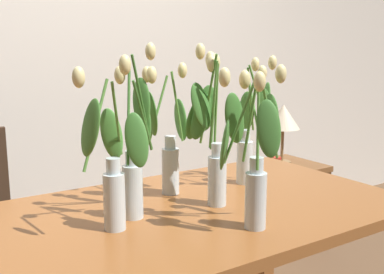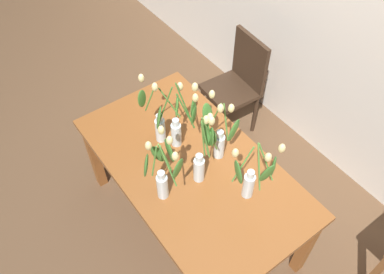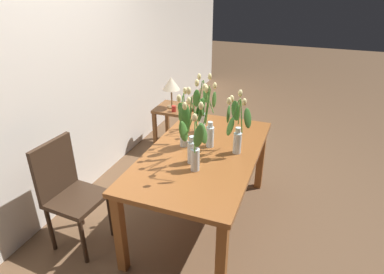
% 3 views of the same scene
% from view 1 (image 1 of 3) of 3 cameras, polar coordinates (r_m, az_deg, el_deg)
% --- Properties ---
extents(room_wall_rear, '(9.00, 0.10, 2.70)m').
position_cam_1_polar(room_wall_rear, '(2.83, -16.19, 11.37)').
color(room_wall_rear, silver).
rests_on(room_wall_rear, ground).
extents(dining_table, '(1.60, 0.90, 0.74)m').
position_cam_1_polar(dining_table, '(1.69, -0.58, -11.78)').
color(dining_table, brown).
rests_on(dining_table, ground).
extents(tulip_vase_0, '(0.13, 0.18, 0.58)m').
position_cam_1_polar(tulip_vase_0, '(1.66, 2.29, -0.34)').
color(tulip_vase_0, silver).
rests_on(tulip_vase_0, dining_table).
extents(tulip_vase_1, '(0.26, 0.22, 0.51)m').
position_cam_1_polar(tulip_vase_1, '(1.44, 7.57, -2.65)').
color(tulip_vase_1, silver).
rests_on(tulip_vase_1, dining_table).
extents(tulip_vase_2, '(0.21, 0.27, 0.58)m').
position_cam_1_polar(tulip_vase_2, '(1.54, -6.91, -2.31)').
color(tulip_vase_2, silver).
rests_on(tulip_vase_2, dining_table).
extents(tulip_vase_3, '(0.21, 0.17, 0.51)m').
position_cam_1_polar(tulip_vase_3, '(1.78, -2.85, -1.58)').
color(tulip_vase_3, silver).
rests_on(tulip_vase_3, dining_table).
extents(tulip_vase_4, '(0.23, 0.26, 0.51)m').
position_cam_1_polar(tulip_vase_4, '(1.45, -10.10, -4.54)').
color(tulip_vase_4, silver).
rests_on(tulip_vase_4, dining_table).
extents(tulip_vase_5, '(0.19, 0.26, 0.54)m').
position_cam_1_polar(tulip_vase_5, '(1.94, 7.33, 0.29)').
color(tulip_vase_5, silver).
rests_on(tulip_vase_5, dining_table).
extents(side_table, '(0.44, 0.44, 0.55)m').
position_cam_1_polar(side_table, '(3.17, 11.39, -5.37)').
color(side_table, brown).
rests_on(side_table, ground).
extents(table_lamp, '(0.22, 0.22, 0.40)m').
position_cam_1_polar(table_lamp, '(3.08, 11.24, 2.27)').
color(table_lamp, olive).
rests_on(table_lamp, side_table).
extents(pillar_candle, '(0.06, 0.06, 0.07)m').
position_cam_1_polar(pillar_candle, '(2.99, 10.45, -3.19)').
color(pillar_candle, '#B72D23').
rests_on(pillar_candle, side_table).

